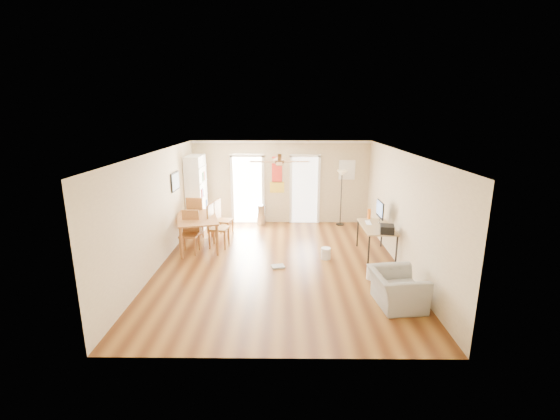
{
  "coord_description": "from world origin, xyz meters",
  "views": [
    {
      "loc": [
        0.09,
        -8.25,
        3.43
      ],
      "look_at": [
        0.0,
        0.6,
        1.15
      ],
      "focal_mm": 24.33,
      "sensor_mm": 36.0,
      "label": 1
    }
  ],
  "objects_px": {
    "wastebasket_b": "(372,273)",
    "armchair": "(397,289)",
    "dining_chair_right_b": "(219,226)",
    "trash_can": "(261,215)",
    "printer": "(387,229)",
    "dining_chair_right_a": "(224,219)",
    "dining_chair_far": "(198,216)",
    "torchiere_lamp": "(341,198)",
    "wastebasket_a": "(326,253)",
    "computer_desk": "(376,241)",
    "dining_chair_near": "(189,233)",
    "dining_table": "(198,232)",
    "bookshelf": "(196,193)"
  },
  "relations": [
    {
      "from": "printer",
      "to": "armchair",
      "type": "relative_size",
      "value": 0.36
    },
    {
      "from": "trash_can",
      "to": "computer_desk",
      "type": "xyz_separation_m",
      "value": [
        2.96,
        -2.65,
        0.06
      ]
    },
    {
      "from": "dining_chair_near",
      "to": "dining_chair_right_b",
      "type": "bearing_deg",
      "value": 37.29
    },
    {
      "from": "dining_chair_right_a",
      "to": "torchiere_lamp",
      "type": "distance_m",
      "value": 3.68
    },
    {
      "from": "trash_can",
      "to": "wastebasket_a",
      "type": "xyz_separation_m",
      "value": [
        1.72,
        -2.87,
        -0.18
      ]
    },
    {
      "from": "dining_table",
      "to": "armchair",
      "type": "distance_m",
      "value": 5.28
    },
    {
      "from": "dining_chair_far",
      "to": "trash_can",
      "type": "relative_size",
      "value": 1.78
    },
    {
      "from": "dining_chair_right_a",
      "to": "armchair",
      "type": "relative_size",
      "value": 1.06
    },
    {
      "from": "printer",
      "to": "armchair",
      "type": "bearing_deg",
      "value": -87.09
    },
    {
      "from": "bookshelf",
      "to": "wastebasket_b",
      "type": "bearing_deg",
      "value": -47.22
    },
    {
      "from": "dining_chair_right_a",
      "to": "dining_chair_far",
      "type": "bearing_deg",
      "value": 95.3
    },
    {
      "from": "bookshelf",
      "to": "armchair",
      "type": "distance_m",
      "value": 6.64
    },
    {
      "from": "dining_chair_right_a",
      "to": "dining_chair_near",
      "type": "relative_size",
      "value": 1.0
    },
    {
      "from": "printer",
      "to": "wastebasket_a",
      "type": "height_order",
      "value": "printer"
    },
    {
      "from": "dining_chair_right_b",
      "to": "dining_chair_far",
      "type": "distance_m",
      "value": 1.24
    },
    {
      "from": "dining_chair_near",
      "to": "printer",
      "type": "distance_m",
      "value": 4.78
    },
    {
      "from": "dining_chair_right_b",
      "to": "wastebasket_b",
      "type": "bearing_deg",
      "value": -112.34
    },
    {
      "from": "computer_desk",
      "to": "printer",
      "type": "xyz_separation_m",
      "value": [
        0.1,
        -0.53,
        0.47
      ]
    },
    {
      "from": "bookshelf",
      "to": "wastebasket_a",
      "type": "relative_size",
      "value": 8.09
    },
    {
      "from": "trash_can",
      "to": "printer",
      "type": "bearing_deg",
      "value": -46.09
    },
    {
      "from": "wastebasket_b",
      "to": "armchair",
      "type": "distance_m",
      "value": 1.16
    },
    {
      "from": "armchair",
      "to": "dining_chair_right_b",
      "type": "bearing_deg",
      "value": 44.35
    },
    {
      "from": "dining_chair_right_b",
      "to": "trash_can",
      "type": "relative_size",
      "value": 1.77
    },
    {
      "from": "dining_chair_near",
      "to": "dining_chair_far",
      "type": "distance_m",
      "value": 1.43
    },
    {
      "from": "wastebasket_b",
      "to": "printer",
      "type": "bearing_deg",
      "value": 59.48
    },
    {
      "from": "dining_chair_right_b",
      "to": "torchiere_lamp",
      "type": "height_order",
      "value": "torchiere_lamp"
    },
    {
      "from": "wastebasket_a",
      "to": "armchair",
      "type": "height_order",
      "value": "armchair"
    },
    {
      "from": "dining_chair_right_a",
      "to": "printer",
      "type": "relative_size",
      "value": 2.97
    },
    {
      "from": "dining_chair_right_a",
      "to": "torchiere_lamp",
      "type": "relative_size",
      "value": 0.61
    },
    {
      "from": "dining_chair_right_b",
      "to": "torchiere_lamp",
      "type": "distance_m",
      "value": 4.04
    },
    {
      "from": "dining_chair_right_a",
      "to": "printer",
      "type": "bearing_deg",
      "value": -102.84
    },
    {
      "from": "dining_chair_right_a",
      "to": "dining_chair_near",
      "type": "xyz_separation_m",
      "value": [
        -0.67,
        -1.31,
        0.0
      ]
    },
    {
      "from": "dining_chair_near",
      "to": "torchiere_lamp",
      "type": "xyz_separation_m",
      "value": [
        4.13,
        2.5,
        0.34
      ]
    },
    {
      "from": "dining_chair_right_a",
      "to": "dining_chair_far",
      "type": "xyz_separation_m",
      "value": [
        -0.76,
        0.11,
        0.04
      ]
    },
    {
      "from": "dining_table",
      "to": "wastebasket_a",
      "type": "height_order",
      "value": "dining_table"
    },
    {
      "from": "dining_chair_right_a",
      "to": "computer_desk",
      "type": "relative_size",
      "value": 0.74
    },
    {
      "from": "bookshelf",
      "to": "torchiere_lamp",
      "type": "bearing_deg",
      "value": -2.82
    },
    {
      "from": "trash_can",
      "to": "armchair",
      "type": "distance_m",
      "value": 5.83
    },
    {
      "from": "dining_chair_right_a",
      "to": "printer",
      "type": "xyz_separation_m",
      "value": [
        4.05,
        -2.0,
        0.33
      ]
    },
    {
      "from": "dining_chair_near",
      "to": "bookshelf",
      "type": "bearing_deg",
      "value": 100.15
    },
    {
      "from": "wastebasket_a",
      "to": "wastebasket_b",
      "type": "relative_size",
      "value": 1.03
    },
    {
      "from": "wastebasket_a",
      "to": "armchair",
      "type": "distance_m",
      "value": 2.49
    },
    {
      "from": "dining_table",
      "to": "armchair",
      "type": "relative_size",
      "value": 1.65
    },
    {
      "from": "dining_chair_right_a",
      "to": "computer_desk",
      "type": "bearing_deg",
      "value": -96.96
    },
    {
      "from": "dining_table",
      "to": "wastebasket_b",
      "type": "xyz_separation_m",
      "value": [
        4.12,
        -1.94,
        -0.27
      ]
    },
    {
      "from": "dining_chair_near",
      "to": "dining_table",
      "type": "bearing_deg",
      "value": 78.12
    },
    {
      "from": "bookshelf",
      "to": "wastebasket_b",
      "type": "height_order",
      "value": "bookshelf"
    },
    {
      "from": "torchiere_lamp",
      "to": "wastebasket_a",
      "type": "distance_m",
      "value": 3.06
    },
    {
      "from": "dining_chair_right_a",
      "to": "dining_chair_right_b",
      "type": "bearing_deg",
      "value": -166.57
    },
    {
      "from": "dining_chair_far",
      "to": "wastebasket_a",
      "type": "xyz_separation_m",
      "value": [
        3.47,
        -1.8,
        -0.43
      ]
    }
  ]
}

